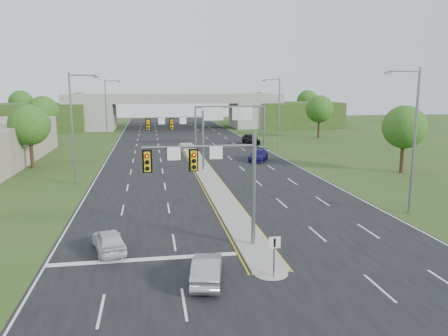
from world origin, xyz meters
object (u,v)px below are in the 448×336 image
keep_right_sign (274,250)px  car_far_b (258,155)px  car_white (109,240)px  overpass (175,113)px  sign_gantry (229,115)px  signal_mast_far (183,131)px  signal_mast_near (216,172)px  car_silver (207,269)px  car_far_c (251,139)px

keep_right_sign → car_far_b: keep_right_sign is taller
car_white → overpass: bearing=-110.4°
sign_gantry → overpass: bearing=100.8°
keep_right_sign → sign_gantry: 50.04m
keep_right_sign → car_white: size_ratio=0.56×
car_far_b → overpass: bearing=122.9°
signal_mast_far → sign_gantry: signal_mast_far is taller
signal_mast_near → overpass: 80.11m
car_silver → car_far_b: (11.41, 35.13, 0.07)m
keep_right_sign → sign_gantry: size_ratio=0.19×
signal_mast_far → car_far_c: 26.89m
car_silver → car_far_b: car_far_b is taller
sign_gantry → car_far_b: sign_gantry is taller
sign_gantry → car_far_b: bearing=-84.6°
keep_right_sign → car_white: (-8.55, 5.14, -0.82)m
sign_gantry → car_far_b: (1.33, -14.18, -4.49)m
signal_mast_near → car_white: 7.50m
keep_right_sign → car_white: keep_right_sign is taller
signal_mast_far → car_far_b: signal_mast_far is taller
car_white → car_far_b: (16.57, 30.13, 0.05)m
sign_gantry → car_far_c: bearing=35.5°
car_white → car_far_c: car_far_c is taller
signal_mast_far → keep_right_sign: size_ratio=3.18×
signal_mast_near → keep_right_sign: signal_mast_near is taller
car_far_c → overpass: bearing=102.2°
signal_mast_far → car_white: bearing=-104.5°
signal_mast_far → car_white: signal_mast_far is taller
signal_mast_near → sign_gantry: size_ratio=0.60×
car_far_b → sign_gantry: bearing=119.0°
sign_gantry → car_far_c: (4.32, 3.08, -4.36)m
signal_mast_far → car_silver: (-1.13, -29.32, -4.05)m
signal_mast_far → car_far_b: bearing=29.5°
signal_mast_far → overpass: bearing=87.6°
sign_gantry → car_far_c: sign_gantry is taller
overpass → car_far_b: 49.99m
keep_right_sign → sign_gantry: sign_gantry is taller
car_silver → sign_gantry: bearing=-90.9°
sign_gantry → overpass: (-6.68, 35.08, -1.69)m
keep_right_sign → overpass: (0.00, 84.53, 2.04)m
car_far_c → keep_right_sign: bearing=-108.6°
signal_mast_near → sign_gantry: bearing=78.8°
sign_gantry → signal_mast_far: bearing=-114.1°
keep_right_sign → overpass: bearing=90.0°
signal_mast_near → car_far_b: size_ratio=1.40×
keep_right_sign → signal_mast_far: bearing=94.4°
signal_mast_far → overpass: (2.26, 55.07, -1.17)m
overpass → signal_mast_far: bearing=-92.4°
keep_right_sign → car_far_c: size_ratio=0.44×
car_white → car_silver: (5.15, -5.00, -0.01)m
sign_gantry → car_far_c: 6.87m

